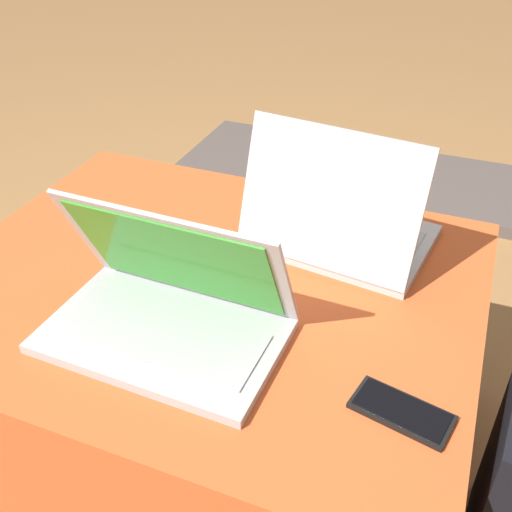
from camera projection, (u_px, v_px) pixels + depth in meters
name	position (u px, v px, depth m)	size (l,w,h in m)	color
ground_plane	(217.00, 443.00, 1.33)	(14.00, 14.00, 0.00)	#9E7042
ottoman	(212.00, 369.00, 1.19)	(0.95, 0.76, 0.46)	maroon
laptop_near	(168.00, 309.00, 0.92)	(0.37, 0.24, 0.22)	#B7B7BC
laptop_far	(338.00, 224.00, 1.11)	(0.35, 0.29, 0.25)	silver
cell_phone	(402.00, 411.00, 0.81)	(0.15, 0.09, 0.01)	black
fireplace_hearth	(362.00, 174.00, 2.35)	(1.40, 0.50, 0.04)	#564C47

